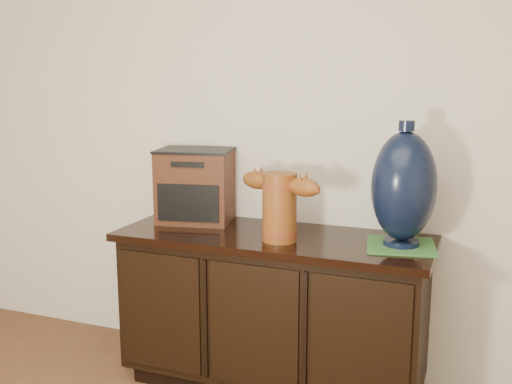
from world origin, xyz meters
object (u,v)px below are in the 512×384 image
at_px(terracotta_vessel, 280,203).
at_px(spray_can, 269,207).
at_px(tv_radio, 196,185).
at_px(sideboard, 273,309).
at_px(lamp_base, 404,187).

distance_m(terracotta_vessel, spray_can, 0.31).
bearing_deg(tv_radio, terracotta_vessel, -33.01).
bearing_deg(spray_can, sideboard, -63.41).
relative_size(sideboard, lamp_base, 2.74).
relative_size(sideboard, tv_radio, 3.51).
height_order(tv_radio, lamp_base, lamp_base).
distance_m(sideboard, tv_radio, 0.72).
distance_m(lamp_base, spray_can, 0.70).
relative_size(terracotta_vessel, lamp_base, 0.80).
height_order(sideboard, spray_can, spray_can).
bearing_deg(lamp_base, tv_radio, 174.37).
distance_m(tv_radio, lamp_base, 1.05).
bearing_deg(spray_can, terracotta_vessel, -60.78).
xyz_separation_m(sideboard, spray_can, (-0.08, 0.17, 0.46)).
height_order(lamp_base, spray_can, lamp_base).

